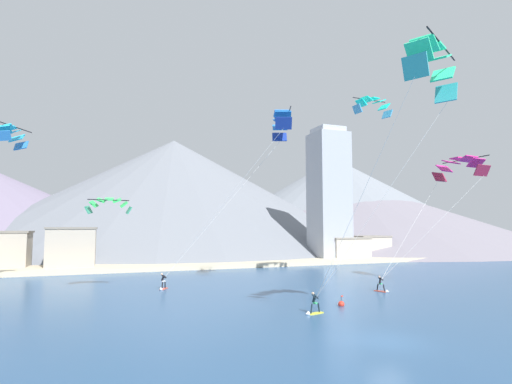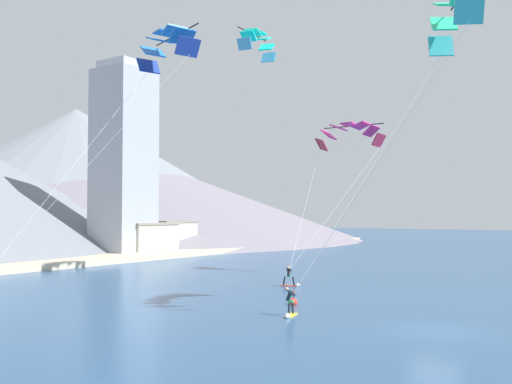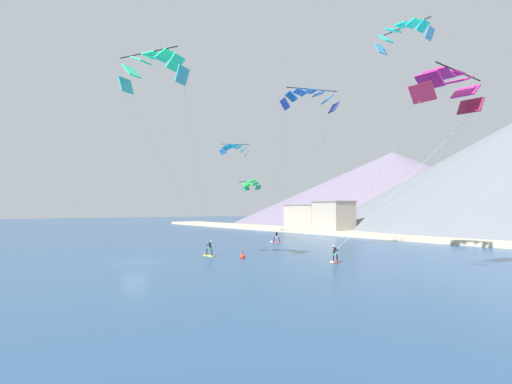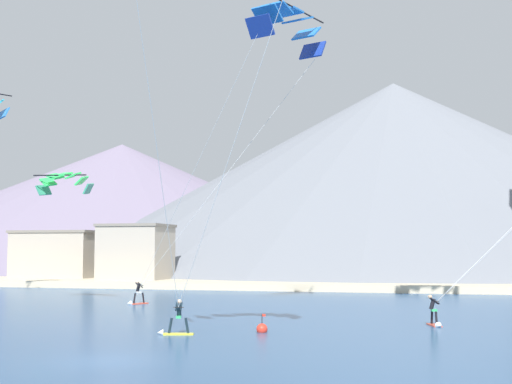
% 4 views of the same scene
% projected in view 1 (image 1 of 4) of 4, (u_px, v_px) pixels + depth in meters
% --- Properties ---
extents(ground_plane, '(400.00, 400.00, 0.00)m').
position_uv_depth(ground_plane, '(387.00, 341.00, 24.03)').
color(ground_plane, navy).
extents(kitesurfer_near_lead, '(0.91, 1.78, 1.73)m').
position_uv_depth(kitesurfer_near_lead, '(382.00, 287.00, 42.25)').
color(kitesurfer_near_lead, '#E54C33').
rests_on(kitesurfer_near_lead, ground).
extents(kitesurfer_near_trail, '(1.23, 1.70, 1.81)m').
position_uv_depth(kitesurfer_near_trail, '(163.00, 284.00, 43.96)').
color(kitesurfer_near_trail, '#E54C33').
rests_on(kitesurfer_near_trail, ground).
extents(kitesurfer_mid_center, '(1.78, 0.83, 1.74)m').
position_uv_depth(kitesurfer_mid_center, '(313.00, 307.00, 31.55)').
color(kitesurfer_mid_center, yellow).
rests_on(kitesurfer_mid_center, ground).
extents(parafoil_kite_near_lead, '(12.37, 7.11, 13.78)m').
position_uv_depth(parafoil_kite_near_lead, '(459.00, 166.00, 47.38)').
color(parafoil_kite_near_lead, maroon).
extents(parafoil_kite_near_trail, '(14.30, 8.19, 18.43)m').
position_uv_depth(parafoil_kite_near_trail, '(281.00, 123.00, 45.83)').
color(parafoil_kite_near_trail, navy).
extents(parafoil_kite_mid_center, '(7.94, 10.52, 17.74)m').
position_uv_depth(parafoil_kite_mid_center, '(431.00, 64.00, 26.97)').
color(parafoil_kite_mid_center, '#30A8B0').
extents(parafoil_kite_distant_high_outer, '(4.76, 1.94, 1.82)m').
position_uv_depth(parafoil_kite_distant_high_outer, '(109.00, 204.00, 42.16)').
color(parafoil_kite_distant_high_outer, '#369772').
extents(parafoil_kite_distant_low_drift, '(2.84, 5.97, 2.21)m').
position_uv_depth(parafoil_kite_distant_low_drift, '(10.00, 134.00, 42.28)').
color(parafoil_kite_distant_low_drift, '#2C76C0').
extents(parafoil_kite_distant_mid_solo, '(5.73, 2.05, 2.30)m').
position_uv_depth(parafoil_kite_distant_mid_solo, '(373.00, 105.00, 51.06)').
color(parafoil_kite_distant_mid_solo, '#3E96C7').
extents(race_marker_buoy, '(0.56, 0.56, 1.02)m').
position_uv_depth(race_marker_buoy, '(341.00, 304.00, 34.70)').
color(race_marker_buoy, red).
rests_on(race_marker_buoy, ground).
extents(shoreline_strip, '(180.00, 10.00, 0.70)m').
position_uv_depth(shoreline_strip, '(204.00, 265.00, 68.90)').
color(shoreline_strip, beige).
rests_on(shoreline_strip, ground).
extents(shore_building_harbour_front, '(8.56, 6.82, 4.73)m').
position_uv_depth(shore_building_harbour_front, '(345.00, 249.00, 82.81)').
color(shore_building_harbour_front, '#B7AD9E').
rests_on(shore_building_harbour_front, ground).
extents(shore_building_promenade_mid, '(7.31, 6.35, 6.82)m').
position_uv_depth(shore_building_promenade_mid, '(72.00, 249.00, 63.22)').
color(shore_building_promenade_mid, '#A89E8E').
rests_on(shore_building_promenade_mid, ground).
extents(shore_building_quay_east, '(7.52, 5.69, 4.94)m').
position_uv_depth(shore_building_quay_east, '(370.00, 247.00, 86.81)').
color(shore_building_quay_east, '#B7AD9E').
rests_on(shore_building_quay_east, ground).
extents(highrise_tower, '(7.00, 7.00, 27.69)m').
position_uv_depth(highrise_tower, '(329.00, 194.00, 83.17)').
color(highrise_tower, '#999EA8').
rests_on(highrise_tower, ground).
extents(mountain_peak_west_ridge, '(129.23, 129.23, 23.58)m').
position_uv_depth(mountain_peak_west_ridge, '(348.00, 213.00, 143.09)').
color(mountain_peak_west_ridge, slate).
rests_on(mountain_peak_west_ridge, ground).
extents(mountain_peak_central_summit, '(126.36, 126.36, 34.98)m').
position_uv_depth(mountain_peak_central_summit, '(173.00, 194.00, 128.76)').
color(mountain_peak_central_summit, slate).
rests_on(mountain_peak_central_summit, ground).
extents(mountain_peak_far_spur, '(112.45, 112.45, 32.65)m').
position_uv_depth(mountain_peak_far_spur, '(335.00, 202.00, 149.48)').
color(mountain_peak_far_spur, gray).
rests_on(mountain_peak_far_spur, ground).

